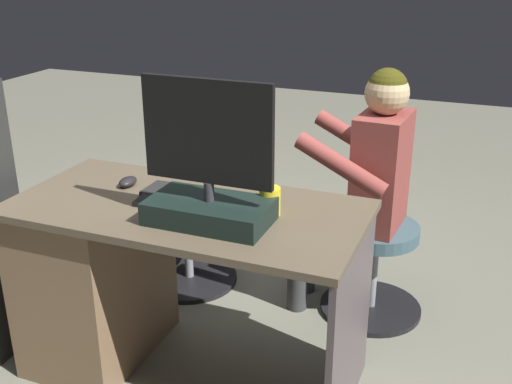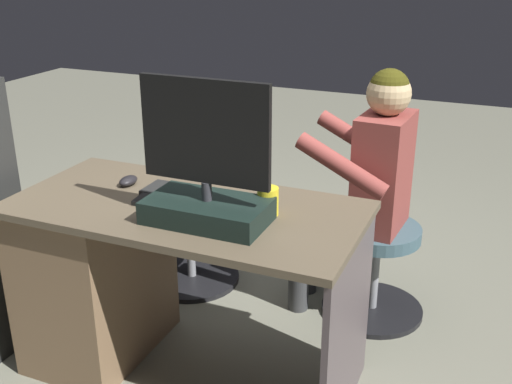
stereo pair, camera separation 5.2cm
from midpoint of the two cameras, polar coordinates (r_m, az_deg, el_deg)
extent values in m
plane|color=slate|center=(2.93, -2.39, -12.63)|extent=(10.00, 10.00, 0.00)
cube|color=brown|center=(2.33, -5.88, -1.54)|extent=(1.33, 0.65, 0.03)
cube|color=#816346|center=(2.72, -13.87, -7.33)|extent=(0.43, 0.60, 0.72)
cube|color=#52474A|center=(2.31, 9.02, -12.58)|extent=(0.02, 0.59, 0.72)
cube|color=black|center=(2.17, -3.80, -1.72)|extent=(0.43, 0.24, 0.08)
cylinder|color=#333338|center=(2.14, -3.85, 0.08)|extent=(0.04, 0.04, 0.07)
cube|color=black|center=(2.07, -3.99, 5.54)|extent=(0.47, 0.02, 0.36)
cube|color=black|center=(2.09, -3.82, 5.64)|extent=(0.43, 0.00, 0.32)
cube|color=#252625|center=(2.39, -4.89, -0.28)|extent=(0.42, 0.14, 0.02)
ellipsoid|color=black|center=(2.55, -11.06, 1.02)|extent=(0.06, 0.10, 0.04)
cylinder|color=yellow|center=(2.22, 1.75, -0.86)|extent=(0.08, 0.08, 0.10)
cube|color=black|center=(2.40, -9.46, -0.44)|extent=(0.06, 0.15, 0.02)
cube|color=beige|center=(2.25, -3.62, -1.65)|extent=(0.26, 0.33, 0.02)
cylinder|color=black|center=(3.34, -5.43, -7.77)|extent=(0.50, 0.50, 0.03)
cylinder|color=gray|center=(3.25, -5.55, -4.77)|extent=(0.04, 0.04, 0.37)
cylinder|color=#39473D|center=(3.16, -5.69, -1.31)|extent=(0.38, 0.38, 0.06)
ellipsoid|color=tan|center=(3.11, -5.77, 0.74)|extent=(0.17, 0.15, 0.18)
sphere|color=tan|center=(3.06, -5.87, 3.36)|extent=(0.15, 0.15, 0.15)
sphere|color=beige|center=(3.12, -5.32, 3.51)|extent=(0.06, 0.06, 0.06)
sphere|color=tan|center=(3.02, -5.05, 4.25)|extent=(0.06, 0.06, 0.06)
sphere|color=tan|center=(3.07, -6.77, 4.46)|extent=(0.06, 0.06, 0.06)
cylinder|color=tan|center=(3.09, -4.11, 1.34)|extent=(0.05, 0.14, 0.09)
cylinder|color=tan|center=(3.17, -6.90, 1.76)|extent=(0.05, 0.14, 0.09)
cylinder|color=tan|center=(3.20, -4.18, 0.17)|extent=(0.06, 0.11, 0.06)
cylinder|color=tan|center=(3.24, -5.62, 0.40)|extent=(0.06, 0.11, 0.06)
cylinder|color=black|center=(3.12, 11.02, -10.44)|extent=(0.48, 0.48, 0.03)
cylinder|color=gray|center=(3.02, 11.29, -7.29)|extent=(0.04, 0.04, 0.37)
cylinder|color=#3C5862|center=(2.92, 11.59, -3.64)|extent=(0.40, 0.40, 0.06)
cube|color=brown|center=(2.81, 12.04, 1.76)|extent=(0.22, 0.33, 0.53)
sphere|color=tan|center=(2.72, 12.62, 8.78)|extent=(0.19, 0.19, 0.19)
sphere|color=#3D3A0F|center=(2.71, 12.65, 9.17)|extent=(0.18, 0.18, 0.18)
cylinder|color=brown|center=(2.62, 8.42, 2.36)|extent=(0.42, 0.11, 0.25)
cylinder|color=brown|center=(2.99, 9.86, 4.73)|extent=(0.42, 0.11, 0.25)
cylinder|color=#38393B|center=(2.85, 7.98, -3.01)|extent=(0.35, 0.13, 0.11)
cylinder|color=#38393B|center=(2.99, 4.46, -6.86)|extent=(0.10, 0.10, 0.45)
cylinder|color=#38393B|center=(3.01, 8.64, -1.67)|extent=(0.35, 0.13, 0.11)
cylinder|color=#38393B|center=(3.14, 5.27, -5.39)|extent=(0.10, 0.10, 0.45)
camera|label=1|loc=(0.03, -89.42, 0.23)|focal=43.65mm
camera|label=2|loc=(0.03, 90.58, -0.23)|focal=43.65mm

